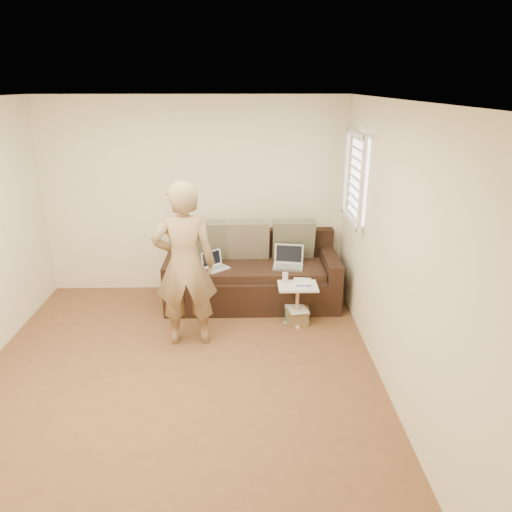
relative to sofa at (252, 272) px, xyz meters
name	(u,v)px	position (x,y,z in m)	size (l,w,h in m)	color
floor	(177,382)	(-0.76, -1.77, -0.42)	(4.50, 4.50, 0.00)	brown
ceiling	(158,101)	(-0.76, -1.77, 2.18)	(4.50, 4.50, 0.00)	white
wall_back	(194,197)	(-0.76, 0.48, 0.87)	(4.00, 4.00, 0.00)	beige
wall_front	(88,443)	(-0.76, -4.03, 0.87)	(4.00, 4.00, 0.00)	beige
wall_right	(395,255)	(1.24, -1.77, 0.87)	(4.50, 4.50, 0.00)	beige
window_blinds	(355,178)	(1.19, -0.27, 1.28)	(0.12, 0.88, 1.08)	white
sofa	(252,272)	(0.00, 0.00, 0.00)	(2.20, 0.95, 0.85)	black
pillow_left	(206,240)	(-0.60, 0.21, 0.37)	(0.55, 0.14, 0.55)	#515740
pillow_mid	(248,240)	(-0.05, 0.21, 0.37)	(0.55, 0.14, 0.55)	#6B664C
pillow_right	(294,239)	(0.55, 0.23, 0.37)	(0.55, 0.14, 0.55)	#515740
laptop_silver	(288,268)	(0.45, -0.11, 0.10)	(0.37, 0.27, 0.25)	#B7BABC
laptop_white	(216,269)	(-0.46, -0.14, 0.10)	(0.29, 0.21, 0.21)	white
person	(185,265)	(-0.73, -1.00, 0.49)	(0.67, 0.45, 1.83)	olive
side_table	(297,304)	(0.52, -0.62, -0.17)	(0.46, 0.32, 0.50)	silver
drinking_glass	(285,277)	(0.38, -0.53, 0.14)	(0.07, 0.07, 0.12)	silver
scissors	(303,286)	(0.59, -0.67, 0.09)	(0.18, 0.10, 0.02)	silver
paper_on_table	(302,283)	(0.58, -0.56, 0.08)	(0.21, 0.30, 0.00)	white
striped_box	(297,315)	(0.53, -0.58, -0.34)	(0.29, 0.29, 0.18)	#B8431B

